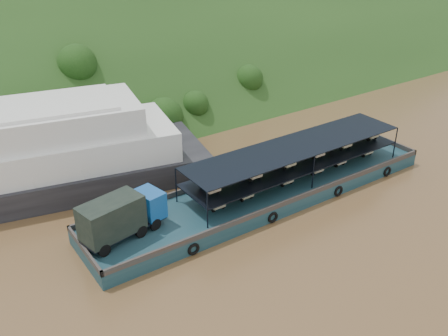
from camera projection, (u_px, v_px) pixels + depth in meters
ground at (261, 206)px, 45.67m from camera, size 160.00×160.00×0.00m
hillside at (106, 98)px, 72.01m from camera, size 140.00×39.60×39.60m
cargo_barge at (254, 192)px, 45.56m from camera, size 35.04×7.18×4.72m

